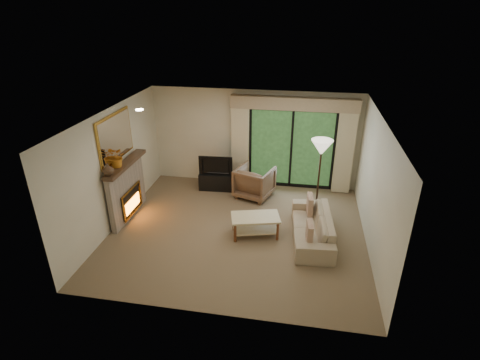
% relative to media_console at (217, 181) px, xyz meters
% --- Properties ---
extents(floor, '(5.50, 5.50, 0.00)m').
position_rel_media_console_xyz_m(floor, '(0.93, -1.95, -0.23)').
color(floor, brown).
rests_on(floor, ground).
extents(ceiling, '(5.50, 5.50, 0.00)m').
position_rel_media_console_xyz_m(ceiling, '(0.93, -1.95, 2.37)').
color(ceiling, white).
rests_on(ceiling, ground).
extents(wall_back, '(5.00, 0.00, 5.00)m').
position_rel_media_console_xyz_m(wall_back, '(0.93, 0.55, 1.07)').
color(wall_back, beige).
rests_on(wall_back, ground).
extents(wall_front, '(5.00, 0.00, 5.00)m').
position_rel_media_console_xyz_m(wall_front, '(0.93, -4.45, 1.07)').
color(wall_front, beige).
rests_on(wall_front, ground).
extents(wall_left, '(0.00, 5.00, 5.00)m').
position_rel_media_console_xyz_m(wall_left, '(-1.82, -1.95, 1.07)').
color(wall_left, beige).
rests_on(wall_left, ground).
extents(wall_right, '(0.00, 5.00, 5.00)m').
position_rel_media_console_xyz_m(wall_right, '(3.68, -1.95, 1.07)').
color(wall_right, beige).
rests_on(wall_right, ground).
extents(fireplace, '(0.24, 1.70, 1.37)m').
position_rel_media_console_xyz_m(fireplace, '(-1.70, -1.75, 0.46)').
color(fireplace, gray).
rests_on(fireplace, floor).
extents(mirror, '(0.07, 1.45, 1.02)m').
position_rel_media_console_xyz_m(mirror, '(-1.78, -1.75, 1.72)').
color(mirror, '#BE8A32').
rests_on(mirror, wall_left).
extents(sliding_door, '(2.26, 0.10, 2.16)m').
position_rel_media_console_xyz_m(sliding_door, '(1.93, 0.50, 0.87)').
color(sliding_door, black).
rests_on(sliding_door, floor).
extents(curtain_left, '(0.45, 0.18, 2.35)m').
position_rel_media_console_xyz_m(curtain_left, '(0.58, 0.39, 0.97)').
color(curtain_left, '#C7B78E').
rests_on(curtain_left, floor).
extents(curtain_right, '(0.45, 0.18, 2.35)m').
position_rel_media_console_xyz_m(curtain_right, '(3.28, 0.39, 0.97)').
color(curtain_right, '#C7B78E').
rests_on(curtain_right, floor).
extents(cornice, '(3.20, 0.24, 0.32)m').
position_rel_media_console_xyz_m(cornice, '(1.93, 0.41, 2.09)').
color(cornice, tan).
rests_on(cornice, wall_back).
extents(media_console, '(0.94, 0.46, 0.46)m').
position_rel_media_console_xyz_m(media_console, '(0.00, 0.00, 0.00)').
color(media_console, black).
rests_on(media_console, floor).
extents(tv, '(0.90, 0.17, 0.51)m').
position_rel_media_console_xyz_m(tv, '(0.00, 0.00, 0.48)').
color(tv, black).
rests_on(tv, media_console).
extents(armchair, '(1.09, 1.11, 0.81)m').
position_rel_media_console_xyz_m(armchair, '(1.06, -0.26, 0.18)').
color(armchair, brown).
rests_on(armchair, floor).
extents(sofa, '(0.93, 2.04, 0.58)m').
position_rel_media_console_xyz_m(sofa, '(2.54, -1.96, 0.06)').
color(sofa, tan).
rests_on(sofa, floor).
extents(pillow_near, '(0.14, 0.42, 0.41)m').
position_rel_media_console_xyz_m(pillow_near, '(2.47, -2.53, 0.27)').
color(pillow_near, brown).
rests_on(pillow_near, sofa).
extents(pillow_far, '(0.14, 0.43, 0.42)m').
position_rel_media_console_xyz_m(pillow_far, '(2.47, -1.39, 0.28)').
color(pillow_far, brown).
rests_on(pillow_far, sofa).
extents(coffee_table, '(1.13, 0.80, 0.46)m').
position_rel_media_console_xyz_m(coffee_table, '(1.33, -2.05, 0.00)').
color(coffee_table, '#CAB787').
rests_on(coffee_table, floor).
extents(floor_lamp, '(0.52, 0.52, 1.83)m').
position_rel_media_console_xyz_m(floor_lamp, '(2.64, -0.82, 0.69)').
color(floor_lamp, beige).
rests_on(floor_lamp, floor).
extents(vase, '(0.28, 0.28, 0.25)m').
position_rel_media_console_xyz_m(vase, '(-1.68, -2.43, 1.27)').
color(vase, '#412C1D').
rests_on(vase, fireplace).
extents(branches, '(0.52, 0.48, 0.47)m').
position_rel_media_console_xyz_m(branches, '(-1.68, -2.02, 1.37)').
color(branches, '#C2701A').
rests_on(branches, fireplace).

